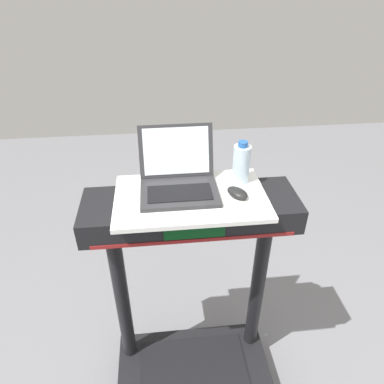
# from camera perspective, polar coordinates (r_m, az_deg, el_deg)

# --- Properties ---
(desk_board) EXTENTS (0.62, 0.38, 0.02)m
(desk_board) POSITION_cam_1_polar(r_m,az_deg,el_deg) (1.45, -0.21, -0.89)
(desk_board) COLOR white
(desk_board) RESTS_ON treadmill_base
(laptop) EXTENTS (0.32, 0.31, 0.23)m
(laptop) POSITION_cam_1_polar(r_m,az_deg,el_deg) (1.47, -2.20, 2.19)
(laptop) COLOR #2D2D30
(laptop) RESTS_ON desk_board
(computer_mouse) EXTENTS (0.11, 0.12, 0.03)m
(computer_mouse) POSITION_cam_1_polar(r_m,az_deg,el_deg) (1.45, 7.30, -0.11)
(computer_mouse) COLOR black
(computer_mouse) RESTS_ON desk_board
(water_bottle) EXTENTS (0.07, 0.07, 0.19)m
(water_bottle) POSITION_cam_1_polar(r_m,az_deg,el_deg) (1.52, 7.93, 4.58)
(water_bottle) COLOR silver
(water_bottle) RESTS_ON desk_board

